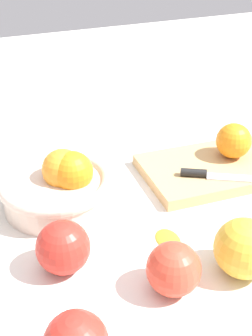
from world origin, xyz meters
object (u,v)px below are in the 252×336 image
(cutting_board, at_px, (214,169))
(apple_front_left, at_px, (174,269))
(knife, at_px, (213,175))
(apple_front_center, at_px, (245,248))
(apple_front_left_3, at_px, (63,247))
(bowl, at_px, (59,185))
(orange_on_board, at_px, (234,141))

(cutting_board, bearing_deg, apple_front_left, -132.54)
(knife, bearing_deg, cutting_board, 53.42)
(apple_front_center, xyz_separation_m, apple_front_left_3, (-0.22, 0.10, -0.00))
(bowl, distance_m, apple_front_left_3, 0.15)
(bowl, height_order, cutting_board, bowl)
(bowl, bearing_deg, cutting_board, -3.37)
(bowl, relative_size, apple_front_left_3, 2.51)
(apple_front_center, distance_m, apple_front_left_3, 0.24)
(orange_on_board, bearing_deg, apple_front_left, -136.74)
(bowl, bearing_deg, apple_front_center, -53.98)
(bowl, height_order, apple_front_center, bowl)
(bowl, distance_m, orange_on_board, 0.33)
(apple_front_center, bearing_deg, knife, 68.55)
(bowl, bearing_deg, apple_front_left_3, -103.93)
(orange_on_board, xyz_separation_m, apple_front_left_3, (-0.37, -0.14, -0.02))
(orange_on_board, bearing_deg, bowl, 179.10)
(orange_on_board, relative_size, apple_front_left_3, 0.88)
(bowl, relative_size, cutting_board, 0.72)
(orange_on_board, distance_m, apple_front_center, 0.29)
(bowl, xyz_separation_m, orange_on_board, (0.33, -0.01, 0.02))
(apple_front_center, bearing_deg, apple_front_left_3, 155.44)
(bowl, height_order, apple_front_left_3, bowl)
(apple_front_left, xyz_separation_m, apple_front_center, (0.10, -0.01, 0.01))
(bowl, relative_size, apple_front_left, 2.63)
(bowl, bearing_deg, apple_front_left, -71.78)
(bowl, relative_size, apple_front_center, 2.27)
(cutting_board, distance_m, apple_front_left_3, 0.35)
(knife, bearing_deg, apple_front_left_3, -162.27)
(knife, relative_size, apple_front_center, 1.75)
(bowl, xyz_separation_m, knife, (0.26, -0.06, -0.01))
(cutting_board, height_order, knife, knife)
(apple_front_center, relative_size, apple_front_left_3, 1.11)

